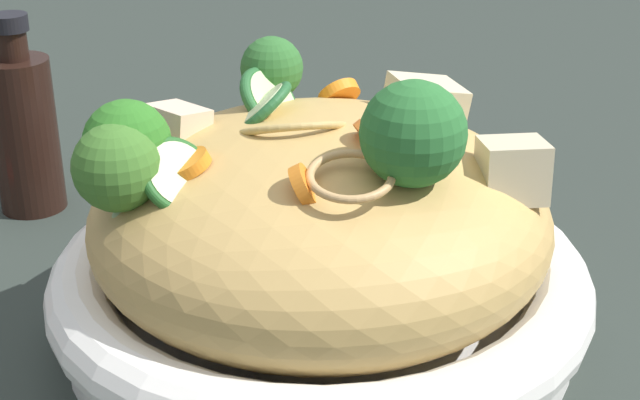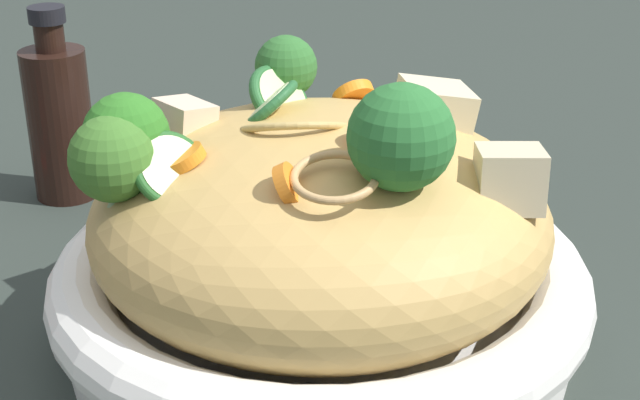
# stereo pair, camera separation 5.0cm
# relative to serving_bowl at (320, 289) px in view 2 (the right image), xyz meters

# --- Properties ---
(ground_plane) EXTENTS (3.00, 3.00, 0.00)m
(ground_plane) POSITION_rel_serving_bowl_xyz_m (0.00, 0.00, -0.03)
(ground_plane) COLOR #29312B
(serving_bowl) EXTENTS (0.30, 0.30, 0.05)m
(serving_bowl) POSITION_rel_serving_bowl_xyz_m (0.00, 0.00, 0.00)
(serving_bowl) COLOR white
(serving_bowl) RESTS_ON ground_plane
(noodle_heap) EXTENTS (0.25, 0.25, 0.12)m
(noodle_heap) POSITION_rel_serving_bowl_xyz_m (-0.00, -0.00, 0.04)
(noodle_heap) COLOR tan
(noodle_heap) RESTS_ON serving_bowl
(broccoli_florets) EXTENTS (0.19, 0.19, 0.08)m
(broccoli_florets) POSITION_rel_serving_bowl_xyz_m (-0.02, 0.04, 0.10)
(broccoli_florets) COLOR #90B073
(broccoli_florets) RESTS_ON serving_bowl
(carrot_coins) EXTENTS (0.16, 0.12, 0.03)m
(carrot_coins) POSITION_rel_serving_bowl_xyz_m (0.00, 0.01, 0.09)
(carrot_coins) COLOR orange
(carrot_coins) RESTS_ON serving_bowl
(zucchini_slices) EXTENTS (0.13, 0.11, 0.04)m
(zucchini_slices) POSITION_rel_serving_bowl_xyz_m (0.02, 0.04, 0.09)
(zucchini_slices) COLOR beige
(zucchini_slices) RESTS_ON serving_bowl
(chicken_chunks) EXTENTS (0.12, 0.20, 0.04)m
(chicken_chunks) POSITION_rel_serving_bowl_xyz_m (0.01, -0.05, 0.09)
(chicken_chunks) COLOR beige
(chicken_chunks) RESTS_ON serving_bowl
(soy_sauce_bottle) EXTENTS (0.05, 0.05, 0.14)m
(soy_sauce_bottle) POSITION_rel_serving_bowl_xyz_m (0.21, 0.17, 0.03)
(soy_sauce_bottle) COLOR black
(soy_sauce_bottle) RESTS_ON ground_plane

